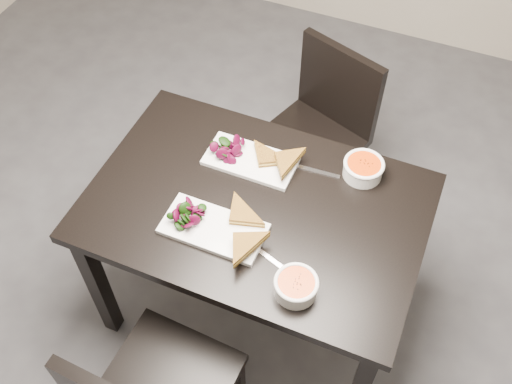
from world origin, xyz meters
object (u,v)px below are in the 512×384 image
at_px(table, 256,220).
at_px(plate_near, 214,229).
at_px(chair_far, 321,125).
at_px(plate_far, 251,161).
at_px(soup_bowl_near, 296,286).
at_px(soup_bowl_far, 363,168).

bearing_deg(table, plate_near, -119.71).
xyz_separation_m(table, plate_near, (-0.09, -0.16, 0.11)).
bearing_deg(chair_far, table, -71.96).
xyz_separation_m(table, plate_far, (-0.10, 0.18, 0.11)).
distance_m(chair_far, plate_near, 0.93).
height_order(soup_bowl_near, soup_bowl_far, soup_bowl_far).
height_order(table, soup_bowl_far, soup_bowl_far).
xyz_separation_m(table, soup_bowl_far, (0.31, 0.28, 0.14)).
height_order(plate_near, plate_far, same).
xyz_separation_m(soup_bowl_near, soup_bowl_far, (0.06, 0.55, 0.00)).
bearing_deg(plate_near, plate_far, 90.74).
relative_size(table, soup_bowl_near, 8.37).
bearing_deg(soup_bowl_near, plate_far, 127.73).
distance_m(table, plate_near, 0.21).
bearing_deg(plate_near, soup_bowl_far, 47.61).
relative_size(table, plate_near, 3.38).
xyz_separation_m(plate_near, soup_bowl_far, (0.40, 0.44, 0.03)).
xyz_separation_m(chair_far, plate_near, (-0.11, -0.88, 0.27)).
bearing_deg(plate_far, soup_bowl_near, -52.27).
distance_m(plate_near, plate_far, 0.33).
relative_size(chair_far, soup_bowl_near, 5.93).
xyz_separation_m(plate_near, plate_far, (-0.00, 0.33, -0.00)).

